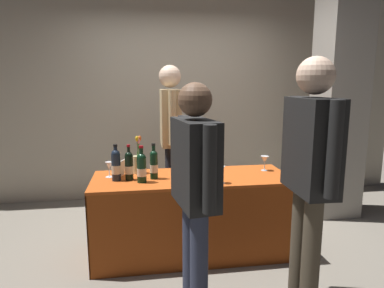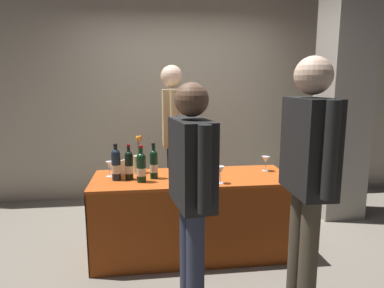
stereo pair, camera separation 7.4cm
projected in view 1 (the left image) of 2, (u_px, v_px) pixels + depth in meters
ground_plane at (192, 251)px, 3.20m from camera, size 12.00×12.00×0.00m
back_partition at (173, 91)px, 4.63m from camera, size 6.50×0.12×2.93m
concrete_pillar at (339, 94)px, 3.94m from camera, size 0.49×0.49×2.89m
tasting_table at (192, 200)px, 3.12m from camera, size 1.79×0.68×0.74m
featured_wine_bottle at (142, 167)px, 2.87m from camera, size 0.08×0.08×0.32m
display_bottle_0 at (189, 157)px, 3.19m from camera, size 0.07×0.07×0.35m
display_bottle_1 at (154, 164)px, 2.98m from camera, size 0.07×0.07×0.32m
display_bottle_2 at (116, 165)px, 2.92m from camera, size 0.08×0.08×0.32m
display_bottle_3 at (129, 165)px, 2.94m from camera, size 0.07×0.07×0.31m
wine_glass_near_vendor at (221, 171)px, 2.85m from camera, size 0.07×0.07×0.15m
wine_glass_mid at (265, 160)px, 3.27m from camera, size 0.08×0.08×0.14m
wine_glass_near_taster at (109, 166)px, 3.04m from camera, size 0.07×0.07×0.14m
flower_vase at (138, 162)px, 3.17m from camera, size 0.09×0.09×0.36m
brochure_stand at (121, 169)px, 3.05m from camera, size 0.08×0.16×0.15m
vendor_presenter at (171, 129)px, 3.77m from camera, size 0.24×0.56×1.77m
taster_foreground_right at (195, 181)px, 2.19m from camera, size 0.27×0.62×1.58m
taster_foreground_left at (310, 163)px, 2.20m from camera, size 0.24×0.63×1.74m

